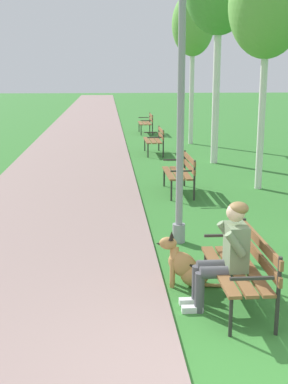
# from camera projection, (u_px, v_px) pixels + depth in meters

# --- Properties ---
(paved_path) EXTENTS (3.45, 60.00, 0.04)m
(paved_path) POSITION_uv_depth(u_px,v_px,m) (88.00, 121.00, 27.50)
(paved_path) COLOR gray
(paved_path) RESTS_ON ground
(park_bench_near) EXTENTS (0.55, 1.50, 0.85)m
(park_bench_near) POSITION_uv_depth(u_px,v_px,m) (243.00, 264.00, 5.84)
(park_bench_near) COLOR brown
(park_bench_near) RESTS_ON ground
(park_bench_mid) EXTENTS (0.55, 1.50, 0.85)m
(park_bench_mid) POSITION_uv_depth(u_px,v_px,m) (181.00, 170.00, 11.34)
(park_bench_mid) COLOR brown
(park_bench_mid) RESTS_ON ground
(park_bench_far) EXTENTS (0.55, 1.50, 0.85)m
(park_bench_far) POSITION_uv_depth(u_px,v_px,m) (155.00, 138.00, 16.68)
(park_bench_far) COLOR brown
(park_bench_far) RESTS_ON ground
(park_bench_furthest) EXTENTS (0.55, 1.50, 0.85)m
(park_bench_furthest) POSITION_uv_depth(u_px,v_px,m) (147.00, 122.00, 22.15)
(park_bench_furthest) COLOR brown
(park_bench_furthest) RESTS_ON ground
(person_seated_on_near_bench) EXTENTS (0.74, 0.49, 1.25)m
(person_seated_on_near_bench) POSITION_uv_depth(u_px,v_px,m) (226.00, 251.00, 5.77)
(person_seated_on_near_bench) COLOR #4C4C51
(person_seated_on_near_bench) RESTS_ON ground
(dog_shepherd) EXTENTS (0.83, 0.36, 0.71)m
(dog_shepherd) POSITION_uv_depth(u_px,v_px,m) (187.00, 267.00, 6.44)
(dog_shepherd) COLOR #B27F47
(dog_shepherd) RESTS_ON ground
(lamp_post_near) EXTENTS (0.24, 0.24, 4.24)m
(lamp_post_near) POSITION_uv_depth(u_px,v_px,m) (181.00, 102.00, 7.67)
(lamp_post_near) COLOR gray
(lamp_post_near) RESTS_ON ground
(birch_tree_third) EXTENTS (1.66, 1.82, 5.20)m
(birch_tree_third) POSITION_uv_depth(u_px,v_px,m) (267.00, 5.00, 10.96)
(birch_tree_third) COLOR silver
(birch_tree_third) RESTS_ON ground
(birch_tree_fifth) EXTENTS (1.50, 1.58, 5.38)m
(birch_tree_fifth) POSITION_uv_depth(u_px,v_px,m) (193.00, 25.00, 18.19)
(birch_tree_fifth) COLOR silver
(birch_tree_fifth) RESTS_ON ground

